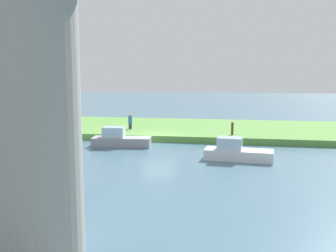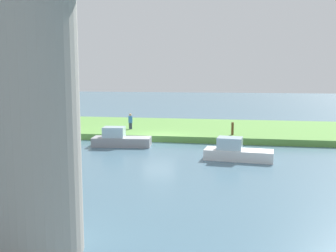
{
  "view_description": "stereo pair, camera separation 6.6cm",
  "coord_description": "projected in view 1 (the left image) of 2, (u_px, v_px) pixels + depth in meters",
  "views": [
    {
      "loc": [
        -5.84,
        29.5,
        5.4
      ],
      "look_at": [
        -1.61,
        5.0,
        2.0
      ],
      "focal_mm": 41.42,
      "sensor_mm": 36.0,
      "label": 1
    },
    {
      "loc": [
        -5.91,
        29.49,
        5.4
      ],
      "look_at": [
        -1.61,
        5.0,
        2.0
      ],
      "focal_mm": 41.42,
      "sensor_mm": 36.0,
      "label": 2
    }
  ],
  "objects": [
    {
      "name": "ground_plane",
      "position": [
        159.0,
        142.0,
        30.52
      ],
      "size": [
        160.0,
        160.0,
        0.0
      ],
      "primitive_type": "plane",
      "color": "#476B7F"
    },
    {
      "name": "grassy_bank",
      "position": [
        171.0,
        128.0,
        36.34
      ],
      "size": [
        80.0,
        12.0,
        0.5
      ],
      "primitive_type": "cube",
      "color": "#5B9342",
      "rests_on": "ground"
    },
    {
      "name": "bridge_pylon",
      "position": [
        36.0,
        104.0,
        11.21
      ],
      "size": [
        2.52,
        2.52,
        9.0
      ],
      "primitive_type": "cylinder",
      "color": "#9E998E",
      "rests_on": "ground"
    },
    {
      "name": "person_on_bank",
      "position": [
        130.0,
        121.0,
        34.12
      ],
      "size": [
        0.4,
        0.4,
        1.39
      ],
      "color": "#2D334C",
      "rests_on": "grassy_bank"
    },
    {
      "name": "mooring_post",
      "position": [
        232.0,
        129.0,
        30.96
      ],
      "size": [
        0.2,
        0.2,
        1.0
      ],
      "primitive_type": "cylinder",
      "color": "brown",
      "rests_on": "grassy_bank"
    },
    {
      "name": "riverboat_paddlewheel",
      "position": [
        4.0,
        119.0,
        29.46
      ],
      "size": [
        10.42,
        4.72,
        5.14
      ],
      "color": "#99999E",
      "rests_on": "ground"
    },
    {
      "name": "motorboat_red",
      "position": [
        236.0,
        152.0,
        24.27
      ],
      "size": [
        4.36,
        1.92,
        1.41
      ],
      "color": "white",
      "rests_on": "ground"
    },
    {
      "name": "motorboat_white",
      "position": [
        120.0,
        139.0,
        28.83
      ],
      "size": [
        4.45,
        1.98,
        1.44
      ],
      "color": "#99999E",
      "rests_on": "ground"
    }
  ]
}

